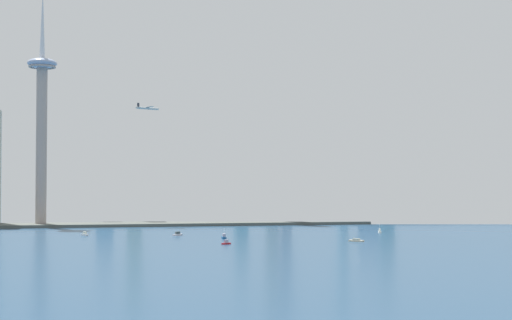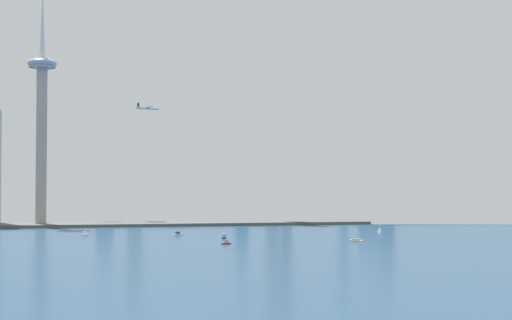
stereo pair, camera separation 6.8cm
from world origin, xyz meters
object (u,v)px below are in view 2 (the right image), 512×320
object	(u,v)px
skyscraper_8	(105,203)
boat_5	(226,243)
boat_4	(356,240)
skyscraper_4	(241,195)
skyscraper_0	(342,160)
boat_1	(224,237)
boat_2	(380,231)
boat_3	(178,234)
skyscraper_7	(386,191)
skyscraper_3	(274,166)
skyscraper_1	(135,174)
skyscraper_2	(285,169)
airplane	(147,108)
observation_tower	(42,109)
skyscraper_6	(368,200)
boat_0	(85,234)

from	to	relation	value
skyscraper_8	boat_5	bearing A→B (deg)	-74.61
boat_4	skyscraper_4	bearing A→B (deg)	-39.18
skyscraper_4	skyscraper_8	xyz separation A→B (m)	(-196.02, -47.12, -9.31)
skyscraper_0	boat_1	world-z (taller)	skyscraper_0
skyscraper_0	boat_2	distance (m)	288.62
skyscraper_8	boat_4	world-z (taller)	skyscraper_8
skyscraper_0	boat_3	size ratio (longest dim) A/B	15.47
skyscraper_4	boat_4	distance (m)	416.85
skyscraper_0	skyscraper_8	distance (m)	346.79
skyscraper_7	boat_5	world-z (taller)	skyscraper_7
skyscraper_3	skyscraper_7	world-z (taller)	skyscraper_3
skyscraper_1	boat_5	bearing A→B (deg)	-81.07
skyscraper_2	boat_3	bearing A→B (deg)	-129.61
skyscraper_7	airplane	world-z (taller)	airplane
skyscraper_0	skyscraper_3	size ratio (longest dim) A/B	1.08
boat_2	airplane	distance (m)	355.02
observation_tower	boat_4	xyz separation A→B (m)	(307.39, -314.71, -147.03)
boat_2	boat_4	size ratio (longest dim) A/B	0.79
skyscraper_8	boat_1	distance (m)	327.06
boat_1	boat_2	size ratio (longest dim) A/B	1.18
observation_tower	skyscraper_8	distance (m)	153.01
skyscraper_4	boat_4	xyz separation A→B (m)	(31.73, -414.03, -36.57)
skyscraper_7	skyscraper_2	bearing A→B (deg)	-155.84
observation_tower	skyscraper_3	size ratio (longest dim) A/B	1.87
observation_tower	skyscraper_0	distance (m)	430.27
skyscraper_3	skyscraper_7	xyz separation A→B (m)	(167.19, -16.54, -37.88)
observation_tower	skyscraper_7	xyz separation A→B (m)	(491.94, 76.82, -105.24)
skyscraper_0	boat_3	bearing A→B (deg)	-135.03
skyscraper_6	skyscraper_1	bearing A→B (deg)	171.27
skyscraper_6	skyscraper_8	distance (m)	366.36
boat_5	observation_tower	bearing A→B (deg)	95.93
skyscraper_3	boat_4	xyz separation A→B (m)	(-17.36, -408.07, -79.66)
skyscraper_1	skyscraper_2	bearing A→B (deg)	-21.26
boat_1	boat_2	distance (m)	188.20
skyscraper_2	skyscraper_8	bearing A→B (deg)	167.21
skyscraper_6	skyscraper_8	bearing A→B (deg)	175.74
observation_tower	boat_4	size ratio (longest dim) A/B	22.24
skyscraper_7	boat_0	bearing A→B (deg)	-148.99
skyscraper_7	skyscraper_8	size ratio (longest dim) A/B	1.51
observation_tower	skyscraper_1	bearing A→B (deg)	31.90
skyscraper_2	skyscraper_0	bearing A→B (deg)	33.65
skyscraper_0	skyscraper_3	bearing A→B (deg)	164.91
skyscraper_0	skyscraper_7	bearing A→B (deg)	7.49
observation_tower	boat_0	distance (m)	242.45
skyscraper_2	skyscraper_3	bearing A→B (deg)	85.31
skyscraper_7	boat_1	distance (m)	448.26
skyscraper_7	skyscraper_6	bearing A→B (deg)	-132.17
skyscraper_6	skyscraper_3	bearing A→B (deg)	150.37
skyscraper_3	skyscraper_8	size ratio (longest dim) A/B	2.71
skyscraper_1	boat_4	size ratio (longest dim) A/B	10.89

